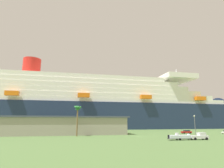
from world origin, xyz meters
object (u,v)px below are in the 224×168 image
at_px(parked_car_red_hatchback, 186,132).
at_px(parked_car_yellow_taxi, 2,133).
at_px(parked_car_silver_sedan, 53,133).
at_px(cruise_ship, 84,107).
at_px(palm_tree, 78,111).
at_px(street_lamp, 195,123).
at_px(small_boat_on_trailer, 181,137).
at_px(pickup_truck, 199,136).

relative_size(parked_car_red_hatchback, parked_car_yellow_taxi, 1.07).
bearing_deg(parked_car_silver_sedan, cruise_ship, 76.99).
relative_size(palm_tree, parked_car_red_hatchback, 2.46).
xyz_separation_m(street_lamp, parked_car_silver_sedan, (-53.65, 14.84, -4.31)).
relative_size(small_boat_on_trailer, parked_car_yellow_taxi, 2.04).
xyz_separation_m(palm_tree, street_lamp, (44.46, -9.01, -4.49)).
height_order(cruise_ship, parked_car_silver_sedan, cruise_ship).
distance_m(street_lamp, parked_car_yellow_taxi, 76.40).
relative_size(palm_tree, parked_car_yellow_taxi, 2.64).
bearing_deg(parked_car_red_hatchback, small_boat_on_trailer, -124.54).
xyz_separation_m(cruise_ship, parked_car_yellow_taxi, (-35.42, -61.61, -15.96)).
distance_m(palm_tree, street_lamp, 45.58).
bearing_deg(parked_car_yellow_taxi, palm_tree, -18.42).
distance_m(pickup_truck, parked_car_yellow_taxi, 73.62).
distance_m(cruise_ship, street_lamp, 89.93).
xyz_separation_m(small_boat_on_trailer, parked_car_silver_sedan, (-40.52, 26.86, -0.12)).
xyz_separation_m(cruise_ship, palm_tree, (-5.96, -71.43, -7.16)).
distance_m(street_lamp, parked_car_silver_sedan, 55.83).
xyz_separation_m(street_lamp, parked_car_red_hatchback, (6.29, 16.19, -4.31)).
xyz_separation_m(pickup_truck, parked_car_red_hatchback, (13.50, 28.51, -0.21)).
xyz_separation_m(small_boat_on_trailer, palm_tree, (-31.32, 21.04, 8.67)).
relative_size(parked_car_silver_sedan, parked_car_yellow_taxi, 1.05).
bearing_deg(palm_tree, street_lamp, -11.46).
distance_m(cruise_ship, parked_car_red_hatchback, 79.93).
bearing_deg(parked_car_yellow_taxi, small_boat_on_trailer, -26.91).
xyz_separation_m(palm_tree, parked_car_red_hatchback, (50.75, 7.18, -8.80)).
bearing_deg(small_boat_on_trailer, parked_car_silver_sedan, 146.46).
relative_size(pickup_truck, palm_tree, 0.49).
bearing_deg(pickup_truck, parked_car_yellow_taxi, 154.97).
height_order(cruise_ship, pickup_truck, cruise_ship).
distance_m(small_boat_on_trailer, palm_tree, 38.72).
distance_m(cruise_ship, parked_car_silver_sedan, 69.19).
distance_m(pickup_truck, small_boat_on_trailer, 5.93).
bearing_deg(palm_tree, parked_car_silver_sedan, 147.65).
relative_size(cruise_ship, pickup_truck, 53.34).
bearing_deg(parked_car_silver_sedan, parked_car_red_hatchback, 1.30).
distance_m(palm_tree, parked_car_yellow_taxi, 32.28).
xyz_separation_m(small_boat_on_trailer, street_lamp, (13.13, 12.03, 4.19)).
bearing_deg(pickup_truck, palm_tree, 150.20).
bearing_deg(small_boat_on_trailer, parked_car_yellow_taxi, 153.09).
height_order(street_lamp, parked_car_red_hatchback, street_lamp).
distance_m(small_boat_on_trailer, parked_car_yellow_taxi, 68.17).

